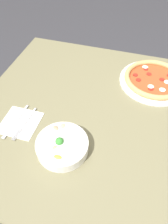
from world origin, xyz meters
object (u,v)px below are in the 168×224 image
(bowl, at_px, (62,145))
(fork, at_px, (25,123))
(pizza, at_px, (154,80))
(knife, at_px, (17,120))

(bowl, distance_m, fork, 0.22)
(pizza, height_order, knife, pizza)
(pizza, bearing_deg, bowl, 59.09)
(bowl, height_order, knife, bowl)
(pizza, bearing_deg, knife, 38.15)
(pizza, distance_m, bowl, 0.60)
(fork, distance_m, knife, 0.04)
(pizza, bearing_deg, fork, 40.86)
(pizza, height_order, bowl, bowl)
(bowl, relative_size, knife, 1.02)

